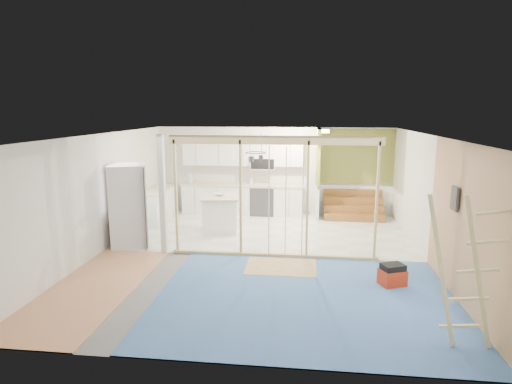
# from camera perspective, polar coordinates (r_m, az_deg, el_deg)

# --- Properties ---
(room) EXTENTS (7.01, 8.01, 2.61)m
(room) POSITION_cam_1_polar(r_m,az_deg,el_deg) (8.95, 0.47, -0.74)
(room) COLOR slate
(room) RESTS_ON ground
(floor_overlays) EXTENTS (7.00, 8.00, 0.03)m
(floor_overlays) POSITION_cam_1_polar(r_m,az_deg,el_deg) (9.35, 0.95, -8.43)
(floor_overlays) COLOR silver
(floor_overlays) RESTS_ON room
(stud_frame) EXTENTS (4.66, 0.14, 2.60)m
(stud_frame) POSITION_cam_1_polar(r_m,az_deg,el_deg) (8.93, -1.26, 1.22)
(stud_frame) COLOR #D2BC80
(stud_frame) RESTS_ON room
(base_cabinets) EXTENTS (4.45, 2.24, 0.93)m
(base_cabinets) POSITION_cam_1_polar(r_m,az_deg,el_deg) (12.62, -5.18, -1.20)
(base_cabinets) COLOR white
(base_cabinets) RESTS_ON room
(upper_cabinets) EXTENTS (3.60, 0.41, 0.85)m
(upper_cabinets) POSITION_cam_1_polar(r_m,az_deg,el_deg) (12.72, -1.46, 5.11)
(upper_cabinets) COLOR white
(upper_cabinets) RESTS_ON room
(green_partition) EXTENTS (2.25, 1.51, 2.60)m
(green_partition) POSITION_cam_1_polar(r_m,az_deg,el_deg) (12.61, 11.54, 0.82)
(green_partition) COLOR olive
(green_partition) RESTS_ON room
(pot_rack) EXTENTS (0.52, 0.52, 0.72)m
(pot_rack) POSITION_cam_1_polar(r_m,az_deg,el_deg) (10.74, -0.07, 4.98)
(pot_rack) COLOR black
(pot_rack) RESTS_ON room
(sheathing_panel) EXTENTS (0.02, 4.00, 2.60)m
(sheathing_panel) POSITION_cam_1_polar(r_m,az_deg,el_deg) (7.41, 26.54, -4.40)
(sheathing_panel) COLOR tan
(sheathing_panel) RESTS_ON room
(electrical_panel) EXTENTS (0.04, 0.30, 0.40)m
(electrical_panel) POSITION_cam_1_polar(r_m,az_deg,el_deg) (7.87, 24.96, -0.80)
(electrical_panel) COLOR #3A3A3F
(electrical_panel) RESTS_ON room
(ceiling_light) EXTENTS (0.32, 0.32, 0.08)m
(ceiling_light) POSITION_cam_1_polar(r_m,az_deg,el_deg) (11.74, 8.95, 8.02)
(ceiling_light) COLOR #FFEABF
(ceiling_light) RESTS_ON room
(fridge) EXTENTS (1.06, 1.02, 1.89)m
(fridge) POSITION_cam_1_polar(r_m,az_deg,el_deg) (10.23, -16.56, -1.74)
(fridge) COLOR silver
(fridge) RESTS_ON room
(island) EXTENTS (1.10, 1.10, 0.93)m
(island) POSITION_cam_1_polar(r_m,az_deg,el_deg) (11.05, -4.85, -2.96)
(island) COLOR white
(island) RESTS_ON room
(bowl) EXTENTS (0.36, 0.36, 0.07)m
(bowl) POSITION_cam_1_polar(r_m,az_deg,el_deg) (11.04, -4.87, -0.30)
(bowl) COLOR silver
(bowl) RESTS_ON island
(soap_bottle_a) EXTENTS (0.13, 0.13, 0.33)m
(soap_bottle_a) POSITION_cam_1_polar(r_m,az_deg,el_deg) (13.04, -8.76, 1.91)
(soap_bottle_a) COLOR silver
(soap_bottle_a) RESTS_ON base_cabinets
(soap_bottle_b) EXTENTS (0.09, 0.10, 0.18)m
(soap_bottle_b) POSITION_cam_1_polar(r_m,az_deg,el_deg) (12.71, -0.62, 1.48)
(soap_bottle_b) COLOR white
(soap_bottle_b) RESTS_ON base_cabinets
(toolbox) EXTENTS (0.52, 0.46, 0.41)m
(toolbox) POSITION_cam_1_polar(r_m,az_deg,el_deg) (8.16, 17.73, -10.56)
(toolbox) COLOR #B02B10
(toolbox) RESTS_ON room
(ladder) EXTENTS (1.09, 0.17, 2.04)m
(ladder) POSITION_cam_1_polar(r_m,az_deg,el_deg) (6.25, 26.01, -9.54)
(ladder) COLOR #D7C883
(ladder) RESTS_ON room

